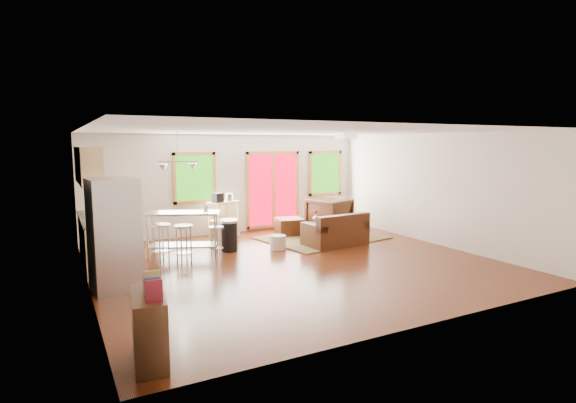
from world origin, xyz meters
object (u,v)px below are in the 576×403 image
coffee_table (324,226)px  ottoman (289,227)px  refrigerator (115,234)px  loveseat (336,233)px  armchair (329,213)px  island (183,226)px  kitchen_cart (223,206)px  rug (322,238)px

coffee_table → ottoman: 1.01m
ottoman → refrigerator: refrigerator is taller
loveseat → armchair: armchair is taller
island → refrigerator: bearing=-133.7°
loveseat → kitchen_cart: kitchen_cart is taller
rug → refrigerator: size_ratio=1.56×
loveseat → armchair: size_ratio=1.49×
coffee_table → island: (-3.55, -0.10, 0.31)m
refrigerator → island: refrigerator is taller
rug → island: bearing=-176.6°
ottoman → coffee_table: bearing=-59.2°
coffee_table → kitchen_cart: bearing=144.8°
rug → coffee_table: coffee_table is taller
kitchen_cart → loveseat: bearing=-48.1°
armchair → refrigerator: refrigerator is taller
coffee_table → ottoman: (-0.51, 0.86, -0.12)m
island → coffee_table: bearing=1.7°
rug → ottoman: ottoman is taller
loveseat → ottoman: size_ratio=2.27×
rug → coffee_table: size_ratio=2.52×
rug → kitchen_cart: size_ratio=2.49×
rug → island: size_ratio=1.75×
rug → refrigerator: bearing=-160.5°
armchair → refrigerator: (-5.73, -2.52, 0.41)m
coffee_table → kitchen_cart: 2.61m
armchair → rug: bearing=28.3°
rug → kitchen_cart: 2.63m
ottoman → armchair: bearing=-1.3°
ottoman → rug: bearing=-55.3°
armchair → island: bearing=-6.7°
refrigerator → kitchen_cart: bearing=40.9°
island → armchair: bearing=12.5°
loveseat → kitchen_cart: bearing=127.6°
loveseat → kitchen_cart: (-1.97, 2.20, 0.47)m
coffee_table → rug: bearing=85.8°
kitchen_cart → refrigerator: bearing=-133.1°
loveseat → coffee_table: bearing=75.7°
ottoman → kitchen_cart: kitchen_cart is taller
armchair → island: 4.33m
loveseat → kitchen_cart: 2.99m
rug → island: island is taller
loveseat → island: 3.49m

